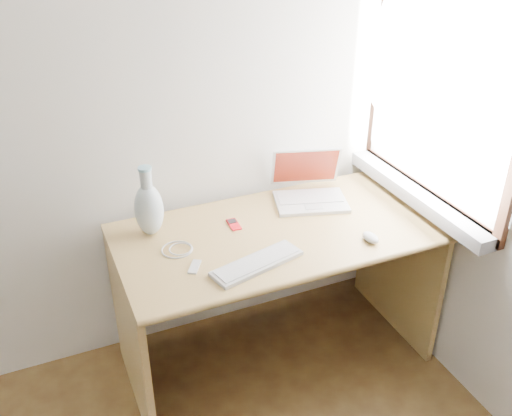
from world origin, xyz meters
name	(u,v)px	position (x,y,z in m)	size (l,w,h in m)	color
window	(435,89)	(1.72, 1.30, 1.28)	(0.11, 0.99, 1.10)	white
desk	(269,260)	(1.03, 1.43, 0.52)	(1.38, 0.69, 0.73)	tan
laptop	(307,190)	(1.27, 1.55, 0.78)	(0.38, 0.36, 0.22)	white
external_keyboard	(257,263)	(0.85, 1.15, 0.74)	(0.40, 0.21, 0.02)	silver
mouse	(371,237)	(1.35, 1.12, 0.74)	(0.05, 0.09, 0.03)	white
ipod	(234,224)	(0.87, 1.46, 0.73)	(0.05, 0.10, 0.01)	#A70B15
cable_coil	(177,249)	(0.59, 1.37, 0.73)	(0.13, 0.13, 0.01)	silver
remote	(195,267)	(0.62, 1.23, 0.73)	(0.03, 0.09, 0.01)	silver
vase	(149,208)	(0.53, 1.54, 0.85)	(0.12, 0.12, 0.31)	white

